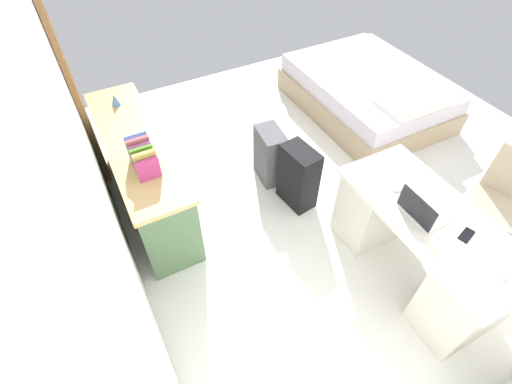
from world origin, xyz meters
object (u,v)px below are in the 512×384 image
object	(u,v)px
laptop	(421,211)
computer_mouse	(398,188)
suitcase_spare_grey	(270,155)
bed	(367,93)
office_chair	(498,209)
figurine_small	(115,100)
credenza	(143,173)
cell_phone_near_laptop	(467,235)
suitcase_black	(298,177)
desk	(419,244)

from	to	relation	value
laptop	computer_mouse	world-z (taller)	laptop
suitcase_spare_grey	computer_mouse	world-z (taller)	computer_mouse
bed	laptop	xyz separation A→B (m)	(-1.97, 1.28, 0.53)
office_chair	figurine_small	size ratio (longest dim) A/B	8.55
office_chair	computer_mouse	world-z (taller)	office_chair
credenza	cell_phone_near_laptop	xyz separation A→B (m)	(-1.98, -1.73, 0.34)
cell_phone_near_laptop	suitcase_black	bearing A→B (deg)	2.26
figurine_small	office_chair	bearing A→B (deg)	-134.00
office_chair	cell_phone_near_laptop	size ratio (longest dim) A/B	6.91
office_chair	suitcase_black	size ratio (longest dim) A/B	1.47
laptop	figurine_small	distance (m)	2.76
suitcase_spare_grey	figurine_small	world-z (taller)	figurine_small
suitcase_black	suitcase_spare_grey	xyz separation A→B (m)	(0.42, 0.07, -0.03)
figurine_small	suitcase_black	bearing A→B (deg)	-133.68
credenza	office_chair	bearing A→B (deg)	-126.35
bed	computer_mouse	size ratio (longest dim) A/B	19.02
credenza	computer_mouse	bearing A→B (deg)	-131.71
suitcase_black	computer_mouse	distance (m)	0.96
office_chair	bed	size ratio (longest dim) A/B	0.49
bed	office_chair	bearing A→B (deg)	169.75
bed	computer_mouse	xyz separation A→B (m)	(-1.71, 1.23, 0.50)
suitcase_black	laptop	world-z (taller)	laptop
laptop	cell_phone_near_laptop	distance (m)	0.33
credenza	figurine_small	bearing A→B (deg)	0.15
suitcase_black	computer_mouse	world-z (taller)	computer_mouse
credenza	suitcase_black	bearing A→B (deg)	-116.94
desk	credenza	distance (m)	2.42
cell_phone_near_laptop	computer_mouse	bearing A→B (deg)	-4.93
laptop	credenza	bearing A→B (deg)	42.76
credenza	laptop	distance (m)	2.35
office_chair	suitcase_black	world-z (taller)	office_chair
desk	computer_mouse	size ratio (longest dim) A/B	14.48
suitcase_spare_grey	cell_phone_near_laptop	distance (m)	1.88
laptop	computer_mouse	bearing A→B (deg)	-9.75
desk	credenza	size ratio (longest dim) A/B	0.80
office_chair	computer_mouse	distance (m)	0.99
desk	computer_mouse	bearing A→B (deg)	9.19
suitcase_spare_grey	credenza	bearing A→B (deg)	85.40
laptop	computer_mouse	xyz separation A→B (m)	(0.26, -0.04, -0.03)
suitcase_black	computer_mouse	xyz separation A→B (m)	(-0.79, -0.35, 0.42)
credenza	cell_phone_near_laptop	bearing A→B (deg)	-138.90
cell_phone_near_laptop	figurine_small	xyz separation A→B (m)	(2.55, 1.73, 0.11)
computer_mouse	figurine_small	world-z (taller)	figurine_small
cell_phone_near_laptop	credenza	bearing A→B (deg)	24.42
laptop	cell_phone_near_laptop	world-z (taller)	laptop
office_chair	suitcase_spare_grey	xyz separation A→B (m)	(1.59, 1.27, -0.13)
suitcase_spare_grey	laptop	bearing A→B (deg)	-159.94
credenza	suitcase_black	distance (m)	1.43
suitcase_black	suitcase_spare_grey	size ratio (longest dim) A/B	1.11
suitcase_black	cell_phone_near_laptop	world-z (taller)	cell_phone_near_laptop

